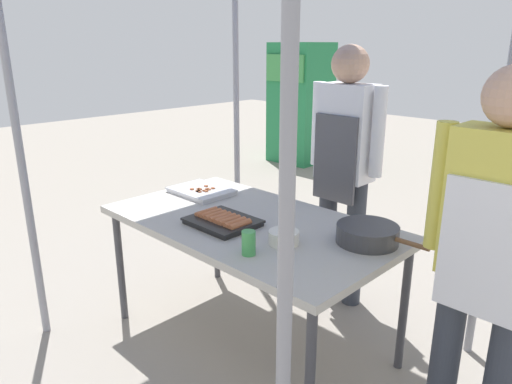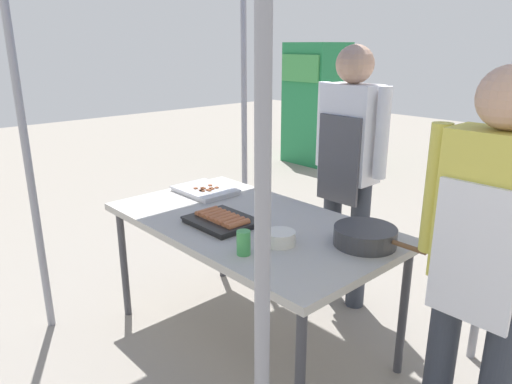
% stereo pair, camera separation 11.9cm
% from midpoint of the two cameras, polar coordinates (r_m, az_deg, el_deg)
% --- Properties ---
extents(ground_plane, '(18.00, 18.00, 0.00)m').
position_cam_midpoint_polar(ground_plane, '(2.91, 0.47, -17.37)').
color(ground_plane, gray).
extents(stall_table, '(1.60, 0.90, 0.75)m').
position_cam_midpoint_polar(stall_table, '(2.58, 0.51, -4.54)').
color(stall_table, '#B7B2A8').
rests_on(stall_table, ground).
extents(tray_grilled_sausages, '(0.35, 0.29, 0.05)m').
position_cam_midpoint_polar(tray_grilled_sausages, '(2.50, -2.77, -3.44)').
color(tray_grilled_sausages, black).
rests_on(tray_grilled_sausages, stall_table).
extents(tray_meat_skewers, '(0.38, 0.28, 0.04)m').
position_cam_midpoint_polar(tray_meat_skewers, '(3.04, -5.05, 0.19)').
color(tray_meat_skewers, silver).
rests_on(tray_meat_skewers, stall_table).
extents(cooking_wok, '(0.46, 0.30, 0.09)m').
position_cam_midpoint_polar(cooking_wok, '(2.31, 14.52, -5.12)').
color(cooking_wok, '#38383A').
rests_on(cooking_wok, stall_table).
extents(condiment_bowl, '(0.15, 0.15, 0.06)m').
position_cam_midpoint_polar(condiment_bowl, '(2.26, 4.46, -5.55)').
color(condiment_bowl, silver).
rests_on(condiment_bowl, stall_table).
extents(drink_cup_near_edge, '(0.06, 0.06, 0.11)m').
position_cam_midpoint_polar(drink_cup_near_edge, '(2.14, 0.09, -6.16)').
color(drink_cup_near_edge, '#3F994C').
rests_on(drink_cup_near_edge, stall_table).
extents(vendor_woman, '(0.52, 0.23, 1.66)m').
position_cam_midpoint_polar(vendor_woman, '(3.01, 12.28, 4.13)').
color(vendor_woman, '#333842').
rests_on(vendor_woman, ground).
extents(customer_nearby, '(0.52, 0.23, 1.60)m').
position_cam_midpoint_polar(customer_nearby, '(1.96, 27.59, -6.06)').
color(customer_nearby, '#333842').
rests_on(customer_nearby, ground).
extents(neighbor_stall_left, '(0.73, 0.72, 1.69)m').
position_cam_midpoint_polar(neighbor_stall_left, '(6.97, 7.73, 10.54)').
color(neighbor_stall_left, '#237F47').
rests_on(neighbor_stall_left, ground).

